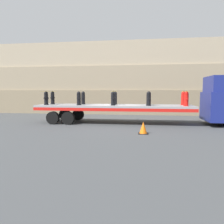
# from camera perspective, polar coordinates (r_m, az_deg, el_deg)

# --- Properties ---
(ground_plane) EXTENTS (120.00, 120.00, 0.00)m
(ground_plane) POSITION_cam_1_polar(r_m,az_deg,el_deg) (14.86, 0.54, -2.89)
(ground_plane) COLOR #3F4244
(rock_cliff) EXTENTS (60.00, 3.30, 6.81)m
(rock_cliff) POSITION_cam_1_polar(r_m,az_deg,el_deg) (21.74, 3.05, 8.71)
(rock_cliff) COLOR #84755B
(rock_cliff) RESTS_ON ground_plane
(flatbed_trailer) EXTENTS (10.38, 2.51, 1.23)m
(flatbed_trailer) POSITION_cam_1_polar(r_m,az_deg,el_deg) (14.85, -1.89, 1.04)
(flatbed_trailer) COLOR gray
(flatbed_trailer) RESTS_ON ground_plane
(fire_hydrant_black_near_0) EXTENTS (0.34, 0.55, 0.91)m
(fire_hydrant_black_near_0) POSITION_cam_1_polar(r_m,az_deg,el_deg) (15.50, -16.82, 3.45)
(fire_hydrant_black_near_0) COLOR black
(fire_hydrant_black_near_0) RESTS_ON flatbed_trailer
(fire_hydrant_black_far_0) EXTENTS (0.34, 0.55, 0.91)m
(fire_hydrant_black_far_0) POSITION_cam_1_polar(r_m,az_deg,el_deg) (16.47, -15.26, 3.58)
(fire_hydrant_black_far_0) COLOR black
(fire_hydrant_black_far_0) RESTS_ON flatbed_trailer
(fire_hydrant_black_near_1) EXTENTS (0.34, 0.55, 0.91)m
(fire_hydrant_black_near_1) POSITION_cam_1_polar(r_m,az_deg,el_deg) (14.68, -8.66, 3.52)
(fire_hydrant_black_near_1) COLOR black
(fire_hydrant_black_near_1) RESTS_ON flatbed_trailer
(fire_hydrant_black_far_1) EXTENTS (0.34, 0.55, 0.91)m
(fire_hydrant_black_far_1) POSITION_cam_1_polar(r_m,az_deg,el_deg) (15.70, -7.54, 3.65)
(fire_hydrant_black_far_1) COLOR black
(fire_hydrant_black_far_1) RESTS_ON flatbed_trailer
(fire_hydrant_black_near_2) EXTENTS (0.34, 0.55, 0.91)m
(fire_hydrant_black_near_2) POSITION_cam_1_polar(r_m,az_deg,el_deg) (14.19, 0.26, 3.52)
(fire_hydrant_black_near_2) COLOR black
(fire_hydrant_black_near_2) RESTS_ON flatbed_trailer
(fire_hydrant_black_far_2) EXTENTS (0.34, 0.55, 0.91)m
(fire_hydrant_black_far_2) POSITION_cam_1_polar(r_m,az_deg,el_deg) (15.24, 0.81, 3.64)
(fire_hydrant_black_far_2) COLOR black
(fire_hydrant_black_far_2) RESTS_ON flatbed_trailer
(fire_hydrant_black_near_3) EXTENTS (0.34, 0.55, 0.91)m
(fire_hydrant_black_near_3) POSITION_cam_1_polar(r_m,az_deg,el_deg) (14.06, 9.58, 3.43)
(fire_hydrant_black_near_3) COLOR black
(fire_hydrant_black_near_3) RESTS_ON flatbed_trailer
(fire_hydrant_black_far_3) EXTENTS (0.34, 0.55, 0.91)m
(fire_hydrant_black_far_3) POSITION_cam_1_polar(r_m,az_deg,el_deg) (15.11, 9.49, 3.56)
(fire_hydrant_black_far_3) COLOR black
(fire_hydrant_black_far_3) RESTS_ON flatbed_trailer
(fire_hydrant_red_near_4) EXTENTS (0.34, 0.55, 0.91)m
(fire_hydrant_red_near_4) POSITION_cam_1_polar(r_m,az_deg,el_deg) (14.30, 18.83, 3.25)
(fire_hydrant_red_near_4) COLOR red
(fire_hydrant_red_near_4) RESTS_ON flatbed_trailer
(fire_hydrant_red_far_4) EXTENTS (0.34, 0.55, 0.91)m
(fire_hydrant_red_far_4) POSITION_cam_1_polar(r_m,az_deg,el_deg) (15.34, 18.10, 3.39)
(fire_hydrant_red_far_4) COLOR red
(fire_hydrant_red_far_4) RESTS_ON flatbed_trailer
(cargo_strap_rear) EXTENTS (0.05, 2.60, 0.01)m
(cargo_strap_rear) POSITION_cam_1_polar(r_m,az_deg,el_deg) (15.98, -16.06, 5.21)
(cargo_strap_rear) COLOR yellow
(cargo_strap_rear) RESTS_ON fire_hydrant_black_near_0
(cargo_strap_middle) EXTENTS (0.05, 2.60, 0.01)m
(cargo_strap_middle) POSITION_cam_1_polar(r_m,az_deg,el_deg) (14.71, 0.55, 5.42)
(cargo_strap_middle) COLOR yellow
(cargo_strap_middle) RESTS_ON fire_hydrant_black_near_2
(cargo_strap_front) EXTENTS (0.05, 2.60, 0.01)m
(cargo_strap_front) POSITION_cam_1_polar(r_m,az_deg,el_deg) (14.81, 18.51, 5.15)
(cargo_strap_front) COLOR yellow
(cargo_strap_front) RESTS_ON fire_hydrant_red_near_4
(traffic_cone) EXTENTS (0.50, 0.50, 0.61)m
(traffic_cone) POSITION_cam_1_polar(r_m,az_deg,el_deg) (11.16, 8.17, -4.13)
(traffic_cone) COLOR black
(traffic_cone) RESTS_ON ground_plane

